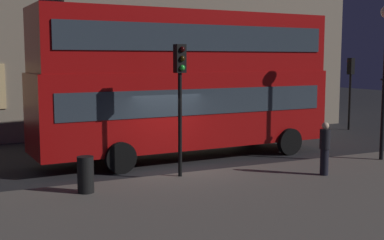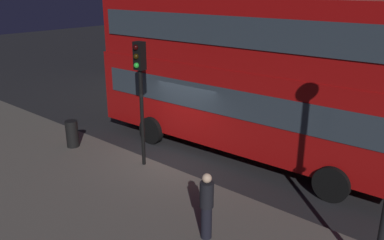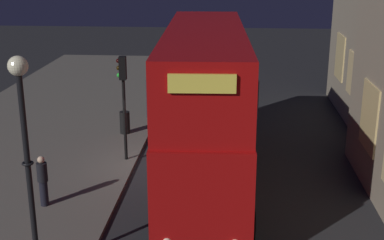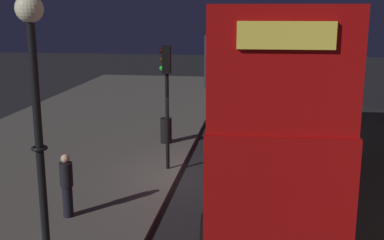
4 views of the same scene
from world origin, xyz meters
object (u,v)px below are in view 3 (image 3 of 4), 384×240
Objects in this scene: traffic_light_near_kerb at (123,87)px; street_lamp at (24,125)px; pedestrian at (43,180)px; double_decker_bus at (205,100)px; litter_bin at (125,122)px.

traffic_light_near_kerb is 7.63m from street_lamp.
pedestrian is at bearing -27.79° from traffic_light_near_kerb.
pedestrian is at bearing -163.41° from street_lamp.
street_lamp is (5.87, -3.87, 0.92)m from double_decker_bus.
double_decker_bus is at bearing 57.71° from traffic_light_near_kerb.
double_decker_bus is at bearing 38.34° from litter_bin.
street_lamp is (7.54, -0.75, 0.94)m from traffic_light_near_kerb.
street_lamp is at bearing -147.23° from pedestrian.
traffic_light_near_kerb is at bearing -120.36° from double_decker_bus.
pedestrian is at bearing -9.09° from litter_bin.
litter_bin is (-4.75, -3.75, -2.40)m from double_decker_bus.
double_decker_bus is 6.93× the size of pedestrian.
pedestrian is (2.41, -4.90, -2.04)m from double_decker_bus.
double_decker_bus reaches higher than pedestrian.
litter_bin is at bearing 7.09° from pedestrian.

